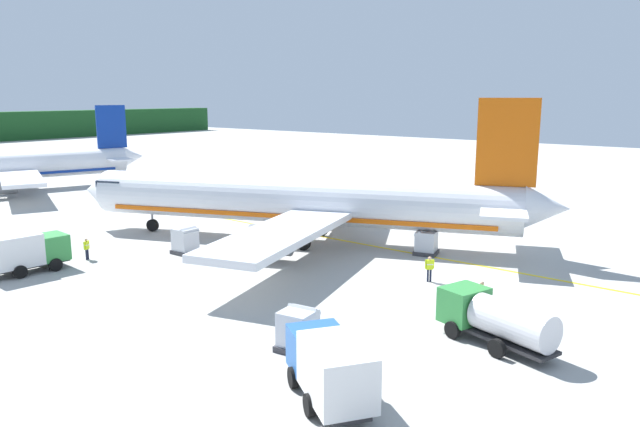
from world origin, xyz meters
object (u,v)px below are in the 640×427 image
at_px(crew_loader_right, 87,247).
at_px(crew_loader_left, 429,267).
at_px(service_truck_baggage, 330,366).
at_px(cargo_container_far, 185,241).
at_px(cargo_container_mid, 426,243).
at_px(crew_marshaller, 482,293).
at_px(cargo_container_near, 298,330).
at_px(airliner_foreground, 302,202).
at_px(service_truck_fuel, 25,251).
at_px(service_truck_catering, 495,318).

bearing_deg(crew_loader_right, crew_loader_left, -63.75).
height_order(service_truck_baggage, cargo_container_far, service_truck_baggage).
xyz_separation_m(cargo_container_mid, cargo_container_far, (-11.42, 14.67, 0.09)).
xyz_separation_m(cargo_container_far, crew_loader_right, (-5.76, 4.32, -0.04)).
bearing_deg(crew_loader_left, crew_marshaller, -121.04).
bearing_deg(cargo_container_near, service_truck_baggage, -125.41).
distance_m(airliner_foreground, cargo_container_near, 21.92).
bearing_deg(crew_loader_right, cargo_container_near, -96.09).
height_order(service_truck_fuel, crew_loader_left, service_truck_fuel).
bearing_deg(crew_loader_left, cargo_container_far, 106.40).
distance_m(service_truck_fuel, crew_loader_right, 4.47).
bearing_deg(cargo_container_mid, crew_loader_right, 132.13).
bearing_deg(service_truck_fuel, crew_loader_left, -55.69).
bearing_deg(airliner_foreground, cargo_container_far, 151.49).
height_order(cargo_container_far, crew_loader_right, cargo_container_far).
height_order(airliner_foreground, cargo_container_far, airliner_foreground).
relative_size(crew_marshaller, crew_loader_right, 1.06).
xyz_separation_m(service_truck_fuel, crew_loader_right, (4.43, -0.23, -0.57)).
bearing_deg(service_truck_catering, crew_marshaller, 30.97).
height_order(service_truck_baggage, service_truck_catering, service_truck_baggage).
xyz_separation_m(airliner_foreground, cargo_container_far, (-8.56, 4.65, -2.39)).
xyz_separation_m(airliner_foreground, crew_loader_right, (-14.32, 8.97, -2.43)).
bearing_deg(service_truck_catering, cargo_container_far, 86.15).
xyz_separation_m(cargo_container_far, crew_marshaller, (2.40, -23.20, 0.02)).
height_order(cargo_container_mid, crew_loader_left, cargo_container_mid).
bearing_deg(crew_loader_right, cargo_container_far, -36.85).
height_order(cargo_container_mid, crew_loader_right, cargo_container_mid).
bearing_deg(service_truck_baggage, cargo_container_near, 54.59).
bearing_deg(crew_loader_left, cargo_container_near, -178.70).
xyz_separation_m(service_truck_baggage, crew_loader_left, (16.60, 4.56, -0.52)).
distance_m(cargo_container_far, crew_marshaller, 23.33).
height_order(service_truck_catering, crew_loader_left, service_truck_catering).
bearing_deg(crew_loader_right, service_truck_catering, -82.35).
xyz_separation_m(service_truck_baggage, crew_loader_right, (5.47, 27.14, -0.57)).
relative_size(service_truck_catering, cargo_container_mid, 3.07).
bearing_deg(service_truck_baggage, service_truck_catering, -16.75).
bearing_deg(airliner_foreground, cargo_container_mid, -74.08).
bearing_deg(service_truck_catering, service_truck_baggage, 163.25).
relative_size(service_truck_baggage, cargo_container_far, 2.70).
bearing_deg(crew_loader_left, cargo_container_mid, 30.71).
height_order(cargo_container_mid, crew_marshaller, cargo_container_mid).
relative_size(service_truck_baggage, cargo_container_mid, 2.74).
bearing_deg(cargo_container_mid, crew_loader_left, -149.29).
relative_size(cargo_container_mid, crew_loader_left, 1.22).
height_order(service_truck_baggage, crew_marshaller, service_truck_baggage).
height_order(cargo_container_near, cargo_container_far, cargo_container_far).
bearing_deg(service_truck_baggage, crew_marshaller, -1.59).
bearing_deg(service_truck_catering, airliner_foreground, 63.94).
height_order(cargo_container_near, crew_loader_right, cargo_container_near).
xyz_separation_m(service_truck_fuel, service_truck_catering, (8.46, -30.23, -0.14)).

